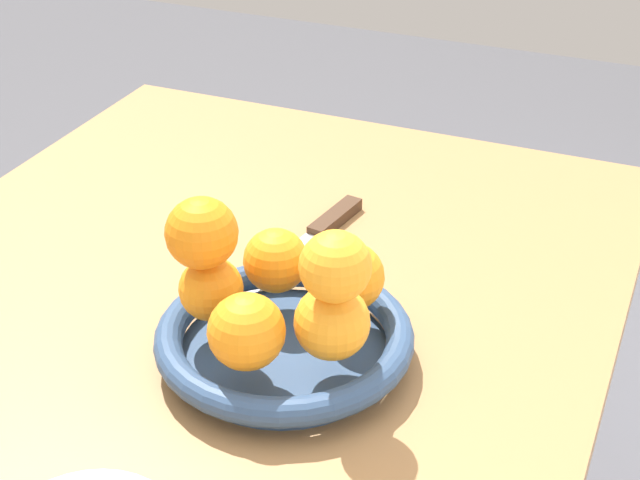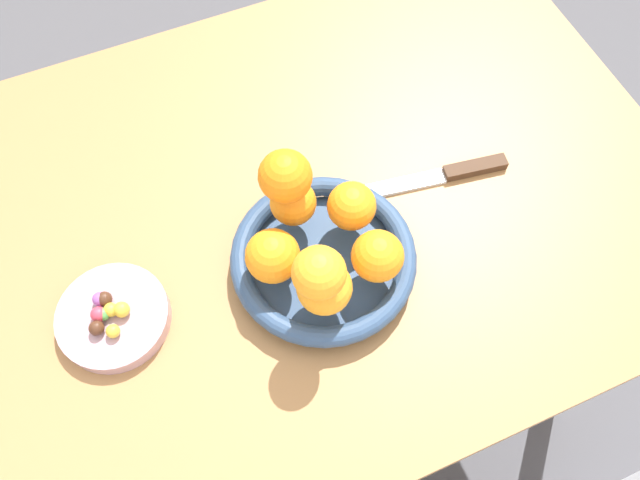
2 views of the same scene
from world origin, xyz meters
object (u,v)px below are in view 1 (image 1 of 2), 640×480
Objects in this scene: fruit_bowl at (284,341)px; orange_2 at (276,260)px; orange_6 at (202,233)px; orange_5 at (335,266)px; knife at (306,243)px; orange_1 at (350,277)px; dining_table at (190,414)px; orange_3 at (210,291)px; orange_0 at (332,322)px; orange_4 at (246,332)px.

orange_2 is at bearing -148.46° from fruit_bowl.
orange_6 reaches higher than fruit_bowl.
orange_6 is at bearing -95.72° from orange_5.
fruit_bowl is 0.91× the size of knife.
orange_2 is (-0.00, -0.07, -0.00)m from orange_1.
orange_3 reaches higher than dining_table.
orange_5 is at bearing 12.58° from orange_1.
orange_6 is at bearing -91.67° from orange_0.
orange_0 is at bearing 28.61° from knife.
orange_2 is at bearing -90.38° from orange_1.
dining_table is at bearing -93.72° from orange_0.
orange_6 is at bearing -73.88° from fruit_bowl.
orange_0 reaches higher than orange_2.
orange_2 reaches higher than orange_3.
orange_1 is (-0.05, 0.04, 0.05)m from fruit_bowl.
dining_table is 18.74× the size of orange_3.
orange_4 is 0.26× the size of knife.
orange_2 is at bearing -166.96° from orange_4.
dining_table is 0.16m from orange_3.
orange_3 is at bearing -76.46° from fruit_bowl.
orange_5 reaches higher than knife.
knife is at bearing 169.76° from dining_table.
orange_6 is (0.00, -0.00, 0.06)m from orange_3.
orange_3 is at bearing -0.90° from knife.
orange_4 reaches higher than orange_3.
orange_0 is 0.12m from orange_3.
orange_6 is (0.01, 0.03, 0.22)m from dining_table.
fruit_bowl is 0.08m from orange_0.
orange_4 is at bearing 13.04° from orange_2.
orange_5 is 0.29m from knife.
orange_0 is 1.12× the size of orange_3.
knife is at bearing -162.15° from fruit_bowl.
fruit_bowl is at bearing 31.54° from orange_2.
fruit_bowl is at bearing -40.46° from orange_1.
orange_2 is at bearing -130.45° from orange_0.
orange_4 is at bearing 12.59° from knife.
orange_5 is 0.13m from orange_6.
orange_1 is 0.11m from orange_5.
orange_0 reaches higher than orange_1.
orange_5 is (0.02, 0.16, 0.22)m from dining_table.
orange_1 is (-0.07, -0.01, -0.00)m from orange_0.
orange_1 reaches higher than knife.
orange_6 is (-0.00, -0.12, 0.06)m from orange_0.
knife is (-0.22, -0.12, -0.07)m from orange_0.
orange_3 is 0.98× the size of orange_5.
orange_6 is (0.07, -0.11, 0.06)m from orange_1.
orange_0 is at bearing 123.60° from orange_4.
orange_1 is (-0.06, 0.14, 0.16)m from dining_table.
knife is (-0.14, -0.11, -0.07)m from orange_1.
orange_3 is 0.23× the size of knife.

